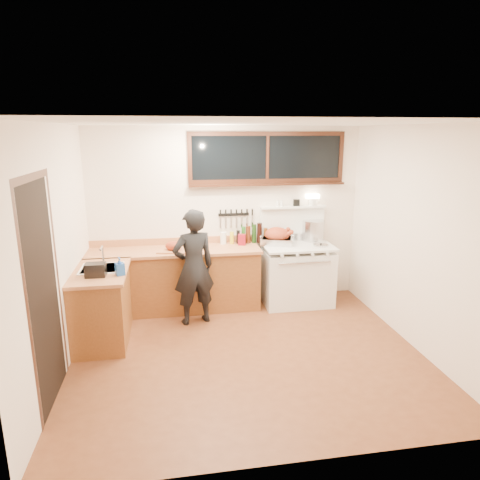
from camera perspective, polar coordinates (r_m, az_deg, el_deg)
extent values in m
cube|color=#5E2E18|center=(5.18, 1.02, -14.89)|extent=(4.00, 3.50, 0.02)
cube|color=white|center=(6.40, -1.79, 3.28)|extent=(4.00, 0.05, 2.60)
cube|color=white|center=(3.05, 7.22, -9.22)|extent=(4.00, 0.05, 2.60)
cube|color=white|center=(4.77, -23.61, -1.71)|extent=(0.05, 3.50, 2.60)
cube|color=white|center=(5.42, 22.63, 0.20)|extent=(0.05, 3.50, 2.60)
cube|color=white|center=(4.53, 1.17, 15.66)|extent=(4.00, 3.50, 0.05)
cube|color=brown|center=(6.26, -8.64, -5.39)|extent=(2.40, 0.60, 0.86)
cube|color=#BA7449|center=(6.11, -8.80, -1.44)|extent=(2.44, 0.64, 0.04)
cube|color=#BA7449|center=(6.38, -8.86, -0.13)|extent=(2.40, 0.03, 0.10)
sphere|color=#B78C38|center=(5.99, -18.33, -4.15)|extent=(0.03, 0.03, 0.03)
sphere|color=#B78C38|center=(5.93, -13.54, -4.00)|extent=(0.03, 0.03, 0.03)
sphere|color=#B78C38|center=(5.91, -8.69, -3.82)|extent=(0.03, 0.03, 0.03)
sphere|color=#B78C38|center=(5.93, -3.85, -3.61)|extent=(0.03, 0.03, 0.03)
sphere|color=#B78C38|center=(5.99, 0.45, -3.40)|extent=(0.03, 0.03, 0.03)
cube|color=brown|center=(5.56, -17.91, -8.51)|extent=(0.60, 1.05, 0.86)
cube|color=#BA7449|center=(5.40, -18.17, -4.09)|extent=(0.64, 1.09, 0.04)
cube|color=white|center=(5.48, -17.92, -4.24)|extent=(0.45, 0.40, 0.14)
cube|color=white|center=(5.46, -17.97, -3.59)|extent=(0.50, 0.45, 0.01)
cylinder|color=silver|center=(5.60, -17.80, -1.92)|extent=(0.02, 0.02, 0.24)
cylinder|color=silver|center=(5.50, -18.00, -1.05)|extent=(0.02, 0.18, 0.02)
cube|color=white|center=(6.48, 7.54, -4.84)|extent=(1.00, 0.70, 0.82)
cube|color=white|center=(6.34, 7.68, -0.78)|extent=(1.02, 0.72, 0.03)
cube|color=white|center=(6.14, 8.49, -4.88)|extent=(0.88, 0.02, 0.46)
cylinder|color=silver|center=(6.04, 8.65, -3.00)|extent=(0.75, 0.02, 0.02)
cylinder|color=white|center=(5.93, 5.62, -2.13)|extent=(0.04, 0.03, 0.04)
cylinder|color=white|center=(5.99, 7.66, -2.03)|extent=(0.04, 0.03, 0.04)
cylinder|color=white|center=(6.06, 9.65, -1.92)|extent=(0.04, 0.03, 0.04)
cylinder|color=white|center=(6.13, 11.60, -1.82)|extent=(0.04, 0.03, 0.04)
cube|color=white|center=(6.58, 6.95, 2.16)|extent=(1.00, 0.05, 0.50)
cube|color=white|center=(6.50, 7.09, 4.39)|extent=(1.00, 0.12, 0.03)
cylinder|color=white|center=(6.58, 9.63, 5.03)|extent=(0.11, 0.11, 0.11)
cube|color=#FFE5B2|center=(6.57, 9.66, 5.78)|extent=(0.20, 0.10, 0.07)
cube|color=black|center=(6.51, 7.53, 4.96)|extent=(0.09, 0.05, 0.10)
cylinder|color=white|center=(6.44, 5.57, 4.88)|extent=(0.04, 0.04, 0.09)
cylinder|color=white|center=(6.43, 5.05, 4.87)|extent=(0.04, 0.04, 0.09)
cube|color=black|center=(6.36, 3.66, 10.92)|extent=(2.20, 0.01, 0.62)
cube|color=black|center=(6.34, 3.72, 13.98)|extent=(2.32, 0.04, 0.06)
cube|color=black|center=(6.38, 3.62, 7.87)|extent=(2.32, 0.04, 0.06)
cube|color=black|center=(6.20, -6.75, 10.77)|extent=(0.06, 0.04, 0.62)
cube|color=black|center=(6.70, 13.30, 10.74)|extent=(0.06, 0.04, 0.62)
cube|color=black|center=(6.35, 3.67, 10.91)|extent=(0.04, 0.04, 0.62)
cube|color=black|center=(6.34, 3.71, 7.41)|extent=(2.32, 0.13, 0.03)
cube|color=black|center=(4.33, -24.58, -6.84)|extent=(0.01, 0.86, 2.10)
cube|color=black|center=(3.89, -26.33, -9.35)|extent=(0.01, 0.07, 2.10)
cube|color=black|center=(4.77, -23.07, -4.80)|extent=(0.01, 0.07, 2.10)
cube|color=black|center=(4.09, -26.08, 7.54)|extent=(0.01, 1.04, 0.07)
cube|color=black|center=(6.37, -0.86, 3.43)|extent=(0.46, 0.02, 0.04)
cube|color=silver|center=(6.35, -2.62, 2.37)|extent=(0.02, 0.00, 0.18)
cube|color=black|center=(6.32, -2.63, 3.61)|extent=(0.02, 0.02, 0.10)
cube|color=silver|center=(6.36, -1.90, 2.39)|extent=(0.02, 0.00, 0.18)
cube|color=black|center=(6.33, -1.91, 3.63)|extent=(0.02, 0.02, 0.10)
cube|color=silver|center=(6.37, -1.19, 2.42)|extent=(0.02, 0.00, 0.18)
cube|color=black|center=(6.35, -1.20, 3.65)|extent=(0.02, 0.02, 0.10)
cube|color=silver|center=(6.38, -0.48, 2.44)|extent=(0.03, 0.00, 0.18)
cube|color=black|center=(6.36, -0.48, 3.68)|extent=(0.02, 0.02, 0.10)
cube|color=silver|center=(6.40, 0.23, 2.46)|extent=(0.03, 0.00, 0.18)
cube|color=black|center=(6.37, 0.23, 3.70)|extent=(0.02, 0.02, 0.10)
cube|color=silver|center=(6.41, 0.94, 2.49)|extent=(0.03, 0.00, 0.18)
cube|color=black|center=(6.38, 0.94, 3.72)|extent=(0.02, 0.02, 0.10)
cube|color=silver|center=(6.42, 1.64, 2.51)|extent=(0.03, 0.00, 0.18)
cube|color=black|center=(6.40, 1.65, 3.74)|extent=(0.02, 0.02, 0.10)
imported|color=black|center=(5.68, -6.20, -3.64)|extent=(0.65, 0.52, 1.56)
imported|color=#2255AE|center=(5.13, -15.74, -3.40)|extent=(0.13, 0.13, 0.21)
cube|color=black|center=(5.17, -18.71, -3.80)|extent=(0.23, 0.16, 0.16)
cube|color=#BA7449|center=(6.02, -8.84, -1.39)|extent=(0.48, 0.40, 0.02)
ellipsoid|color=#96371B|center=(6.00, -8.86, -0.79)|extent=(0.26, 0.21, 0.13)
sphere|color=#96371B|center=(6.05, -7.89, -0.40)|extent=(0.05, 0.05, 0.05)
sphere|color=#96371B|center=(5.95, -7.86, -0.65)|extent=(0.05, 0.05, 0.05)
cube|color=silver|center=(6.34, 4.95, -0.10)|extent=(0.55, 0.48, 0.10)
cube|color=#3F3F42|center=(6.33, 4.96, 0.20)|extent=(0.49, 0.41, 0.03)
torus|color=silver|center=(6.28, 2.81, 0.25)|extent=(0.04, 0.10, 0.10)
torus|color=silver|center=(6.39, 7.07, 0.42)|extent=(0.04, 0.10, 0.10)
ellipsoid|color=#96371B|center=(6.32, 4.97, 0.69)|extent=(0.43, 0.37, 0.23)
cylinder|color=#96371B|center=(6.26, 6.26, 0.72)|extent=(0.14, 0.09, 0.10)
sphere|color=#96371B|center=(6.27, 6.86, 1.06)|extent=(0.07, 0.07, 0.07)
cylinder|color=#96371B|center=(6.43, 5.85, 1.08)|extent=(0.14, 0.09, 0.10)
sphere|color=#96371B|center=(6.44, 6.43, 1.41)|extent=(0.07, 0.07, 0.07)
cylinder|color=silver|center=(6.60, 9.74, 1.27)|extent=(0.43, 0.43, 0.31)
cylinder|color=silver|center=(6.62, 7.78, 0.48)|extent=(0.20, 0.20, 0.11)
cylinder|color=black|center=(6.72, 7.89, 1.11)|extent=(0.08, 0.15, 0.02)
cylinder|color=silver|center=(6.34, 10.73, -0.66)|extent=(0.25, 0.25, 0.02)
sphere|color=black|center=(6.33, 10.74, -0.51)|extent=(0.03, 0.03, 0.03)
cube|color=maroon|center=(6.26, 0.26, 0.05)|extent=(0.13, 0.11, 0.16)
cylinder|color=white|center=(6.33, -2.25, 0.26)|extent=(0.11, 0.11, 0.17)
cylinder|color=black|center=(6.33, -1.10, 0.30)|extent=(0.06, 0.06, 0.18)
cylinder|color=black|center=(6.34, -0.26, 0.42)|extent=(0.05, 0.05, 0.20)
cylinder|color=black|center=(6.35, 0.46, 0.67)|extent=(0.06, 0.06, 0.25)
cylinder|color=black|center=(6.36, 1.10, 0.74)|extent=(0.07, 0.07, 0.26)
cylinder|color=black|center=(6.38, 1.89, 0.85)|extent=(0.06, 0.06, 0.28)
cylinder|color=black|center=(6.39, 2.61, 0.97)|extent=(0.07, 0.07, 0.30)
cylinder|color=black|center=(6.42, 3.43, 0.65)|extent=(0.06, 0.06, 0.22)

